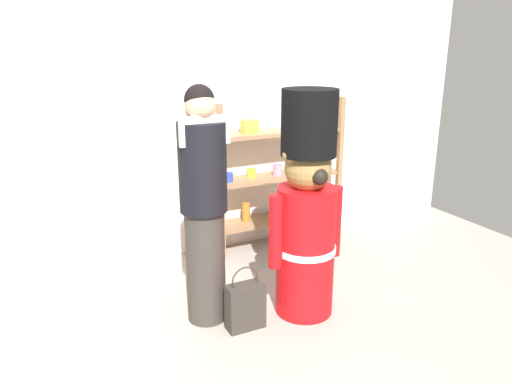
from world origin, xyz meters
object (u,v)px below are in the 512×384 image
Objects in this scene: merchandise_shelf at (276,173)px; person_shopper at (204,204)px; shopping_bag at (245,305)px; teddy_bear_guard at (306,213)px.

person_shopper is at bearing -137.89° from merchandise_shelf.
merchandise_shelf is 3.05× the size of shopping_bag.
merchandise_shelf reaches higher than shopping_bag.
teddy_bear_guard is 3.49× the size of shopping_bag.
shopping_bag is at bearing -51.51° from person_shopper.
merchandise_shelf is 1.38m from teddy_bear_guard.
shopping_bag is at bearing -177.80° from teddy_bear_guard.
person_shopper is at bearing 128.49° from shopping_bag.
person_shopper is 3.57× the size of shopping_bag.
teddy_bear_guard is at bearing -18.19° from person_shopper.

